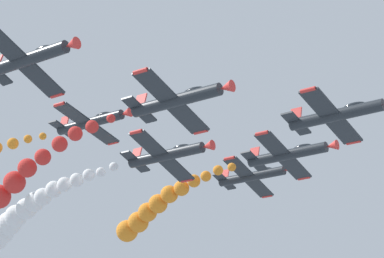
# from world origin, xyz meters

# --- Properties ---
(airplane_lead) EXTENTS (9.37, 10.35, 3.15)m
(airplane_lead) POSITION_xyz_m (-0.40, 15.56, 89.34)
(airplane_lead) COLOR #23282D
(airplane_left_inner) EXTENTS (9.29, 10.35, 3.30)m
(airplane_left_inner) POSITION_xyz_m (-9.36, 5.73, 89.87)
(airplane_left_inner) COLOR #23282D
(smoke_trail_left_inner) EXTENTS (3.81, 17.76, 6.41)m
(smoke_trail_left_inner) POSITION_xyz_m (-10.57, -12.96, 86.84)
(smoke_trail_left_inner) COLOR orange
(airplane_right_inner) EXTENTS (9.25, 10.35, 3.37)m
(airplane_right_inner) POSITION_xyz_m (10.44, 5.78, 89.41)
(airplane_right_inner) COLOR #23282D
(smoke_trail_right_inner) EXTENTS (3.39, 17.31, 6.11)m
(smoke_trail_right_inner) POSITION_xyz_m (9.35, -13.36, 86.39)
(smoke_trail_right_inner) COLOR red
(airplane_left_outer) EXTENTS (9.21, 10.35, 3.43)m
(airplane_left_outer) POSITION_xyz_m (-0.62, -3.48, 89.19)
(airplane_left_outer) COLOR #23282D
(smoke_trail_left_outer) EXTENTS (6.90, 24.99, 6.06)m
(smoke_trail_left_outer) POSITION_xyz_m (-3.71, -27.94, 86.61)
(smoke_trail_left_outer) COLOR white
(airplane_right_outer) EXTENTS (9.25, 10.35, 3.36)m
(airplane_right_outer) POSITION_xyz_m (-20.34, -5.09, 92.07)
(airplane_right_outer) COLOR #23282D
(airplane_trailing) EXTENTS (9.13, 10.35, 3.56)m
(airplane_trailing) POSITION_xyz_m (19.63, -3.09, 92.10)
(airplane_trailing) COLOR #23282D
(airplane_high_slot) EXTENTS (9.44, 10.35, 2.96)m
(airplane_high_slot) POSITION_xyz_m (-0.46, -13.87, 94.88)
(airplane_high_slot) COLOR #23282D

